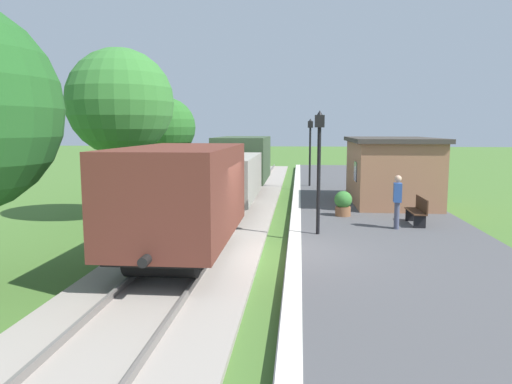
# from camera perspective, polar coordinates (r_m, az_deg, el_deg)

# --- Properties ---
(ground_plane) EXTENTS (160.00, 160.00, 0.00)m
(ground_plane) POSITION_cam_1_polar(r_m,az_deg,el_deg) (12.84, 2.74, -7.96)
(ground_plane) COLOR #47702D
(platform_slab) EXTENTS (6.00, 60.00, 0.25)m
(platform_slab) POSITION_cam_1_polar(r_m,az_deg,el_deg) (13.08, 17.01, -7.43)
(platform_slab) COLOR #4C4C4F
(platform_slab) RESTS_ON ground
(platform_edge_stripe) EXTENTS (0.36, 60.00, 0.01)m
(platform_edge_stripe) POSITION_cam_1_polar(r_m,az_deg,el_deg) (12.77, 4.55, -6.89)
(platform_edge_stripe) COLOR silver
(platform_edge_stripe) RESTS_ON platform_slab
(track_ballast) EXTENTS (3.80, 60.00, 0.12)m
(track_ballast) POSITION_cam_1_polar(r_m,az_deg,el_deg) (13.14, -7.86, -7.39)
(track_ballast) COLOR #9E9389
(track_ballast) RESTS_ON ground
(rail_near) EXTENTS (0.07, 60.00, 0.14)m
(rail_near) POSITION_cam_1_polar(r_m,az_deg,el_deg) (12.97, -4.75, -6.96)
(rail_near) COLOR slate
(rail_near) RESTS_ON track_ballast
(rail_far) EXTENTS (0.07, 60.00, 0.14)m
(rail_far) POSITION_cam_1_polar(r_m,az_deg,el_deg) (13.29, -10.92, -6.72)
(rail_far) COLOR slate
(rail_far) RESTS_ON track_ballast
(freight_train) EXTENTS (2.50, 19.40, 2.72)m
(freight_train) POSITION_cam_1_polar(r_m,az_deg,el_deg) (18.55, -3.89, 1.85)
(freight_train) COLOR brown
(freight_train) RESTS_ON rail_near
(station_hut) EXTENTS (3.50, 5.80, 2.78)m
(station_hut) POSITION_cam_1_polar(r_m,az_deg,el_deg) (21.51, 15.57, 2.52)
(station_hut) COLOR #9E6B4C
(station_hut) RESTS_ON platform_slab
(bench_near_hut) EXTENTS (0.42, 1.50, 0.91)m
(bench_near_hut) POSITION_cam_1_polar(r_m,az_deg,el_deg) (16.91, 18.53, -2.08)
(bench_near_hut) COLOR #422819
(bench_near_hut) RESTS_ON platform_slab
(bench_down_platform) EXTENTS (0.42, 1.50, 0.91)m
(bench_down_platform) POSITION_cam_1_polar(r_m,az_deg,el_deg) (26.67, 13.59, 1.49)
(bench_down_platform) COLOR #422819
(bench_down_platform) RESTS_ON platform_slab
(person_waiting) EXTENTS (0.28, 0.40, 1.71)m
(person_waiting) POSITION_cam_1_polar(r_m,az_deg,el_deg) (15.95, 16.31, -0.87)
(person_waiting) COLOR #474C66
(person_waiting) RESTS_ON platform_slab
(potted_planter) EXTENTS (0.64, 0.64, 0.92)m
(potted_planter) POSITION_cam_1_polar(r_m,az_deg,el_deg) (17.90, 10.23, -1.29)
(potted_planter) COLOR brown
(potted_planter) RESTS_ON platform_slab
(lamp_post_near) EXTENTS (0.28, 0.28, 3.70)m
(lamp_post_near) POSITION_cam_1_polar(r_m,az_deg,el_deg) (14.48, 7.45, 4.98)
(lamp_post_near) COLOR black
(lamp_post_near) RESTS_ON platform_slab
(lamp_post_far) EXTENTS (0.28, 0.28, 3.70)m
(lamp_post_far) POSITION_cam_1_polar(r_m,az_deg,el_deg) (26.83, 6.40, 6.14)
(lamp_post_far) COLOR black
(lamp_post_far) RESTS_ON platform_slab
(tree_trackside_mid) EXTENTS (3.89, 3.89, 6.31)m
(tree_trackside_mid) POSITION_cam_1_polar(r_m,az_deg,el_deg) (18.59, -15.71, 10.12)
(tree_trackside_mid) COLOR #4C3823
(tree_trackside_mid) RESTS_ON ground
(tree_trackside_far) EXTENTS (3.06, 3.06, 5.01)m
(tree_trackside_far) POSITION_cam_1_polar(r_m,az_deg,el_deg) (25.82, -10.56, 7.49)
(tree_trackside_far) COLOR #4C3823
(tree_trackside_far) RESTS_ON ground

